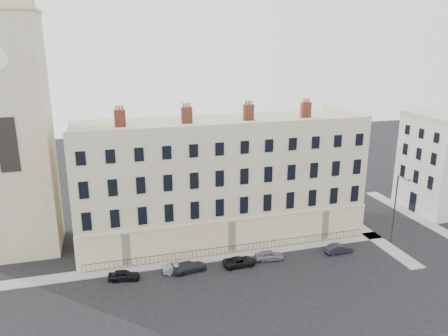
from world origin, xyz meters
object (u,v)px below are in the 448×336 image
at_px(car_b, 177,268).
at_px(streetlamp, 396,206).
at_px(car_c, 189,267).
at_px(car_e, 269,255).
at_px(car_f, 339,249).
at_px(car_a, 124,275).
at_px(car_d, 239,262).

relative_size(car_b, streetlamp, 0.36).
height_order(car_c, car_e, car_e).
bearing_deg(car_e, car_b, 96.07).
distance_m(car_b, car_f, 19.62).
xyz_separation_m(car_a, car_d, (12.88, -0.48, -0.03)).
xyz_separation_m(car_b, car_d, (7.07, -0.50, -0.00)).
bearing_deg(streetlamp, car_a, -164.42).
xyz_separation_m(car_f, streetlamp, (8.02, 0.67, 4.38)).
bearing_deg(car_f, car_d, 87.11).
relative_size(car_c, car_f, 1.15).
relative_size(car_d, car_f, 1.12).
relative_size(car_a, car_c, 0.84).
height_order(car_a, car_f, same).
height_order(car_d, streetlamp, streetlamp).
height_order(car_b, streetlamp, streetlamp).
height_order(car_c, car_f, car_c).
distance_m(car_c, car_d, 5.77).
distance_m(car_b, streetlamp, 27.97).
xyz_separation_m(car_a, car_c, (7.12, -0.15, 0.01)).
xyz_separation_m(car_b, car_c, (1.31, -0.16, 0.04)).
distance_m(car_b, car_e, 10.85).
relative_size(car_b, car_f, 0.94).
bearing_deg(car_a, car_e, -80.72).
bearing_deg(car_c, car_d, -102.60).
distance_m(car_d, car_f, 12.53).
distance_m(car_d, car_e, 3.80).
distance_m(car_a, car_f, 25.42).
relative_size(car_c, car_d, 1.03).
bearing_deg(car_b, streetlamp, -89.45).
bearing_deg(car_e, car_a, 96.37).
xyz_separation_m(car_c, car_f, (18.29, -0.61, -0.01)).
xyz_separation_m(car_a, streetlamp, (33.43, -0.09, 4.38)).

